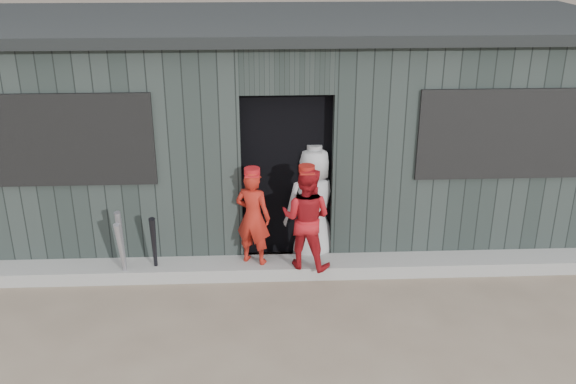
{
  "coord_description": "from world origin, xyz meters",
  "views": [
    {
      "loc": [
        -0.29,
        -4.51,
        3.58
      ],
      "look_at": [
        0.0,
        1.8,
        1.0
      ],
      "focal_mm": 40.0,
      "sensor_mm": 36.0,
      "label": 1
    }
  ],
  "objects_px": {
    "player_red_left": "(253,217)",
    "player_red_right": "(306,218)",
    "bat_mid": "(122,246)",
    "dugout": "(282,122)",
    "bat_left": "(122,253)",
    "bat_right": "(154,248)",
    "player_grey_back": "(314,205)"
  },
  "relations": [
    {
      "from": "player_red_left",
      "to": "player_red_right",
      "type": "bearing_deg",
      "value": -168.05
    },
    {
      "from": "bat_mid",
      "to": "dugout",
      "type": "distance_m",
      "value": 2.67
    },
    {
      "from": "bat_left",
      "to": "bat_mid",
      "type": "xyz_separation_m",
      "value": [
        -0.01,
        0.08,
        0.05
      ]
    },
    {
      "from": "player_red_left",
      "to": "player_red_right",
      "type": "relative_size",
      "value": 0.95
    },
    {
      "from": "player_red_left",
      "to": "bat_right",
      "type": "bearing_deg",
      "value": 28.95
    },
    {
      "from": "player_grey_back",
      "to": "dugout",
      "type": "xyz_separation_m",
      "value": [
        -0.31,
        1.35,
        0.6
      ]
    },
    {
      "from": "bat_left",
      "to": "player_red_left",
      "type": "distance_m",
      "value": 1.45
    },
    {
      "from": "player_red_right",
      "to": "player_grey_back",
      "type": "distance_m",
      "value": 0.44
    },
    {
      "from": "player_red_right",
      "to": "bat_left",
      "type": "bearing_deg",
      "value": 24.26
    },
    {
      "from": "bat_mid",
      "to": "player_red_left",
      "type": "bearing_deg",
      "value": 5.13
    },
    {
      "from": "bat_left",
      "to": "player_grey_back",
      "type": "distance_m",
      "value": 2.17
    },
    {
      "from": "bat_left",
      "to": "player_red_left",
      "type": "bearing_deg",
      "value": 8.3
    },
    {
      "from": "bat_right",
      "to": "player_red_right",
      "type": "distance_m",
      "value": 1.68
    },
    {
      "from": "bat_mid",
      "to": "player_grey_back",
      "type": "bearing_deg",
      "value": 11.66
    },
    {
      "from": "player_red_left",
      "to": "dugout",
      "type": "relative_size",
      "value": 0.13
    },
    {
      "from": "bat_left",
      "to": "bat_right",
      "type": "height_order",
      "value": "bat_right"
    },
    {
      "from": "player_red_right",
      "to": "player_grey_back",
      "type": "height_order",
      "value": "player_grey_back"
    },
    {
      "from": "player_red_left",
      "to": "player_red_right",
      "type": "distance_m",
      "value": 0.58
    },
    {
      "from": "bat_right",
      "to": "player_grey_back",
      "type": "height_order",
      "value": "player_grey_back"
    },
    {
      "from": "bat_mid",
      "to": "player_red_right",
      "type": "bearing_deg",
      "value": 0.39
    },
    {
      "from": "player_grey_back",
      "to": "dugout",
      "type": "height_order",
      "value": "dugout"
    },
    {
      "from": "player_red_left",
      "to": "player_grey_back",
      "type": "bearing_deg",
      "value": -132.77
    },
    {
      "from": "player_red_left",
      "to": "player_grey_back",
      "type": "xyz_separation_m",
      "value": [
        0.69,
        0.31,
        -0.0
      ]
    },
    {
      "from": "dugout",
      "to": "player_red_left",
      "type": "bearing_deg",
      "value": -102.86
    },
    {
      "from": "bat_mid",
      "to": "player_grey_back",
      "type": "xyz_separation_m",
      "value": [
        2.1,
        0.43,
        0.26
      ]
    },
    {
      "from": "bat_right",
      "to": "dugout",
      "type": "xyz_separation_m",
      "value": [
        1.45,
        1.77,
        0.89
      ]
    },
    {
      "from": "bat_right",
      "to": "player_red_left",
      "type": "xyz_separation_m",
      "value": [
        1.07,
        0.11,
        0.29
      ]
    },
    {
      "from": "bat_right",
      "to": "bat_left",
      "type": "bearing_deg",
      "value": -163.84
    },
    {
      "from": "bat_left",
      "to": "bat_mid",
      "type": "height_order",
      "value": "bat_mid"
    },
    {
      "from": "dugout",
      "to": "player_red_right",
      "type": "bearing_deg",
      "value": -83.79
    },
    {
      "from": "bat_left",
      "to": "bat_mid",
      "type": "bearing_deg",
      "value": 95.81
    },
    {
      "from": "bat_left",
      "to": "player_red_left",
      "type": "height_order",
      "value": "player_red_left"
    }
  ]
}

